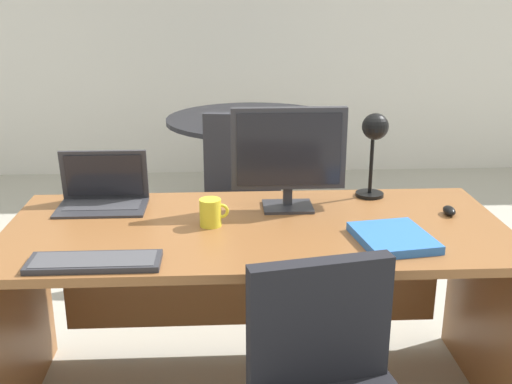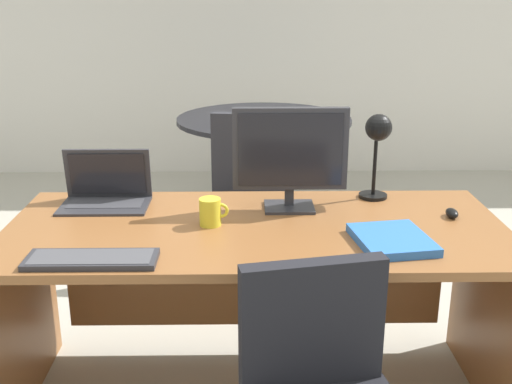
# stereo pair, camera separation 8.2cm
# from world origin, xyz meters

# --- Properties ---
(ground) EXTENTS (12.00, 12.00, 0.00)m
(ground) POSITION_xyz_m (0.00, 1.50, 0.00)
(ground) COLOR #B7B2A3
(back_wall) EXTENTS (10.00, 0.10, 2.80)m
(back_wall) POSITION_xyz_m (0.00, 3.30, 1.40)
(back_wall) COLOR silver
(back_wall) RESTS_ON ground
(desk) EXTENTS (1.89, 0.83, 0.74)m
(desk) POSITION_xyz_m (0.00, 0.05, 0.53)
(desk) COLOR brown
(desk) RESTS_ON ground
(monitor) EXTENTS (0.45, 0.16, 0.41)m
(monitor) POSITION_xyz_m (0.14, 0.19, 0.97)
(monitor) COLOR #2D2D33
(monitor) RESTS_ON desk
(laptop) EXTENTS (0.36, 0.23, 0.22)m
(laptop) POSITION_xyz_m (-0.62, 0.27, 0.80)
(laptop) COLOR #2D2D33
(laptop) RESTS_ON desk
(keyboard) EXTENTS (0.43, 0.14, 0.02)m
(keyboard) POSITION_xyz_m (-0.54, -0.32, 0.75)
(keyboard) COLOR #2D2D33
(keyboard) RESTS_ON desk
(mouse) EXTENTS (0.04, 0.08, 0.03)m
(mouse) POSITION_xyz_m (0.76, 0.08, 0.75)
(mouse) COLOR black
(mouse) RESTS_ON desk
(desk_lamp) EXTENTS (0.12, 0.14, 0.37)m
(desk_lamp) POSITION_xyz_m (0.50, 0.30, 1.00)
(desk_lamp) COLOR black
(desk_lamp) RESTS_ON desk
(book) EXTENTS (0.29, 0.32, 0.03)m
(book) POSITION_xyz_m (0.47, -0.18, 0.75)
(book) COLOR blue
(book) RESTS_ON desk
(coffee_mug) EXTENTS (0.11, 0.08, 0.10)m
(coffee_mug) POSITION_xyz_m (-0.17, 0.01, 0.79)
(coffee_mug) COLOR yellow
(coffee_mug) RESTS_ON desk
(meeting_table) EXTENTS (1.17, 1.17, 0.76)m
(meeting_table) POSITION_xyz_m (0.08, 1.92, 0.58)
(meeting_table) COLOR black
(meeting_table) RESTS_ON ground
(meeting_chair_near) EXTENTS (0.56, 0.56, 0.93)m
(meeting_chair_near) POSITION_xyz_m (-0.03, 1.05, 0.38)
(meeting_chair_near) COLOR black
(meeting_chair_near) RESTS_ON ground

